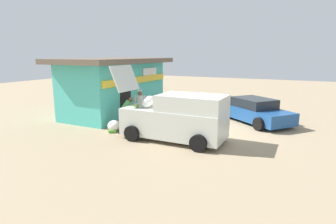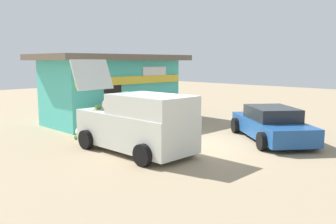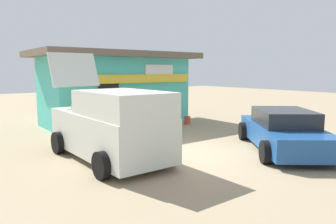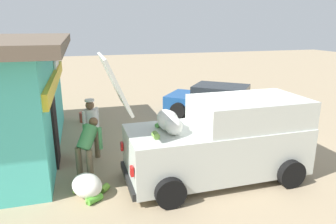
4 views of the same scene
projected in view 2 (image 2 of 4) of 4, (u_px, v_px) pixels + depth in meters
ground_plane at (192, 145)px, 12.61m from camera, size 60.00×60.00×0.00m
storefront_bar at (112, 87)px, 17.41m from camera, size 7.32×4.17×3.30m
delivery_van at (137, 123)px, 11.54m from camera, size 2.11×4.78×3.06m
parked_sedan at (271, 124)px, 13.40m from camera, size 4.12×4.49×1.28m
vendor_standing at (126, 109)px, 14.96m from camera, size 0.48×0.48×1.73m
customer_bending at (103, 113)px, 14.32m from camera, size 0.68×0.68×1.48m
unloaded_banana_pile at (84, 132)px, 13.85m from camera, size 0.96×0.95×0.51m
paint_bucket at (180, 117)px, 17.75m from camera, size 0.29×0.29×0.38m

